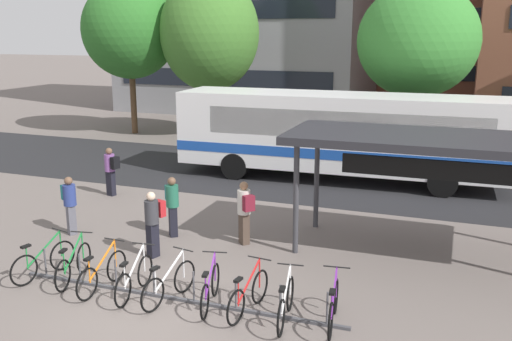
{
  "coord_description": "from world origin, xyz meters",
  "views": [
    {
      "loc": [
        5.7,
        -8.97,
        5.43
      ],
      "look_at": [
        0.28,
        5.41,
        1.65
      ],
      "focal_mm": 40.0,
      "sensor_mm": 36.0,
      "label": 1
    }
  ],
  "objects_px": {
    "transit_shelter": "(438,144)",
    "street_tree_1": "(418,41)",
    "commuter_teal_pack_4": "(70,201)",
    "parked_bicycle_green_1": "(74,265)",
    "commuter_maroon_pack_2": "(245,209)",
    "parked_bicycle_white_4": "(169,284)",
    "parked_bicycle_purple_5": "(210,289)",
    "street_tree_0": "(130,30)",
    "city_bus": "(338,133)",
    "commuter_red_pack_3": "(153,219)",
    "commuter_teal_pack_1": "(172,202)",
    "parked_bicycle_white_7": "(286,304)",
    "parked_bicycle_purple_8": "(333,307)",
    "street_tree_3": "(210,33)",
    "parked_bicycle_red_6": "(248,295)",
    "parked_bicycle_green_0": "(44,261)",
    "parked_bicycle_orange_2": "(102,273)",
    "parked_bicycle_white_3": "(134,279)"
  },
  "relations": [
    {
      "from": "parked_bicycle_green_1",
      "to": "commuter_red_pack_3",
      "type": "height_order",
      "value": "commuter_red_pack_3"
    },
    {
      "from": "parked_bicycle_orange_2",
      "to": "parked_bicycle_red_6",
      "type": "distance_m",
      "value": 3.31
    },
    {
      "from": "parked_bicycle_white_7",
      "to": "commuter_red_pack_3",
      "type": "height_order",
      "value": "commuter_red_pack_3"
    },
    {
      "from": "commuter_maroon_pack_2",
      "to": "parked_bicycle_white_4",
      "type": "bearing_deg",
      "value": 126.45
    },
    {
      "from": "parked_bicycle_white_4",
      "to": "parked_bicycle_purple_5",
      "type": "relative_size",
      "value": 1.01
    },
    {
      "from": "street_tree_3",
      "to": "parked_bicycle_purple_8",
      "type": "bearing_deg",
      "value": -58.48
    },
    {
      "from": "transit_shelter",
      "to": "commuter_red_pack_3",
      "type": "height_order",
      "value": "transit_shelter"
    },
    {
      "from": "parked_bicycle_purple_8",
      "to": "street_tree_0",
      "type": "bearing_deg",
      "value": 34.12
    },
    {
      "from": "city_bus",
      "to": "parked_bicycle_white_3",
      "type": "distance_m",
      "value": 11.23
    },
    {
      "from": "commuter_teal_pack_4",
      "to": "parked_bicycle_green_1",
      "type": "bearing_deg",
      "value": -15.67
    },
    {
      "from": "parked_bicycle_white_3",
      "to": "commuter_maroon_pack_2",
      "type": "height_order",
      "value": "commuter_maroon_pack_2"
    },
    {
      "from": "commuter_maroon_pack_2",
      "to": "parked_bicycle_green_0",
      "type": "bearing_deg",
      "value": 85.81
    },
    {
      "from": "commuter_red_pack_3",
      "to": "street_tree_1",
      "type": "distance_m",
      "value": 15.02
    },
    {
      "from": "transit_shelter",
      "to": "street_tree_1",
      "type": "relative_size",
      "value": 0.97
    },
    {
      "from": "city_bus",
      "to": "commuter_teal_pack_4",
      "type": "height_order",
      "value": "city_bus"
    },
    {
      "from": "parked_bicycle_purple_5",
      "to": "parked_bicycle_green_1",
      "type": "bearing_deg",
      "value": 76.55
    },
    {
      "from": "parked_bicycle_white_7",
      "to": "commuter_maroon_pack_2",
      "type": "bearing_deg",
      "value": 24.59
    },
    {
      "from": "street_tree_0",
      "to": "parked_bicycle_white_4",
      "type": "bearing_deg",
      "value": -55.73
    },
    {
      "from": "parked_bicycle_purple_8",
      "to": "commuter_teal_pack_4",
      "type": "height_order",
      "value": "commuter_teal_pack_4"
    },
    {
      "from": "parked_bicycle_green_0",
      "to": "street_tree_1",
      "type": "bearing_deg",
      "value": -10.0
    },
    {
      "from": "parked_bicycle_red_6",
      "to": "commuter_maroon_pack_2",
      "type": "relative_size",
      "value": 1.02
    },
    {
      "from": "parked_bicycle_white_4",
      "to": "commuter_teal_pack_1",
      "type": "height_order",
      "value": "commuter_teal_pack_1"
    },
    {
      "from": "parked_bicycle_green_1",
      "to": "parked_bicycle_white_7",
      "type": "bearing_deg",
      "value": -103.22
    },
    {
      "from": "street_tree_0",
      "to": "street_tree_1",
      "type": "bearing_deg",
      "value": -5.04
    },
    {
      "from": "parked_bicycle_red_6",
      "to": "commuter_teal_pack_4",
      "type": "distance_m",
      "value": 6.73
    },
    {
      "from": "parked_bicycle_white_3",
      "to": "parked_bicycle_purple_8",
      "type": "height_order",
      "value": "same"
    },
    {
      "from": "commuter_red_pack_3",
      "to": "street_tree_3",
      "type": "distance_m",
      "value": 16.99
    },
    {
      "from": "commuter_maroon_pack_2",
      "to": "street_tree_3",
      "type": "height_order",
      "value": "street_tree_3"
    },
    {
      "from": "parked_bicycle_green_0",
      "to": "parked_bicycle_red_6",
      "type": "relative_size",
      "value": 0.99
    },
    {
      "from": "parked_bicycle_green_1",
      "to": "street_tree_3",
      "type": "relative_size",
      "value": 0.21
    },
    {
      "from": "transit_shelter",
      "to": "commuter_maroon_pack_2",
      "type": "bearing_deg",
      "value": -169.08
    },
    {
      "from": "parked_bicycle_white_4",
      "to": "commuter_teal_pack_4",
      "type": "distance_m",
      "value": 5.25
    },
    {
      "from": "parked_bicycle_purple_5",
      "to": "transit_shelter",
      "type": "distance_m",
      "value": 6.4
    },
    {
      "from": "city_bus",
      "to": "parked_bicycle_purple_5",
      "type": "relative_size",
      "value": 7.17
    },
    {
      "from": "parked_bicycle_white_3",
      "to": "parked_bicycle_white_4",
      "type": "bearing_deg",
      "value": -93.88
    },
    {
      "from": "parked_bicycle_green_0",
      "to": "parked_bicycle_purple_8",
      "type": "bearing_deg",
      "value": -76.14
    },
    {
      "from": "parked_bicycle_green_0",
      "to": "commuter_red_pack_3",
      "type": "height_order",
      "value": "commuter_red_pack_3"
    },
    {
      "from": "commuter_teal_pack_4",
      "to": "commuter_red_pack_3",
      "type": "bearing_deg",
      "value": 23.37
    },
    {
      "from": "parked_bicycle_green_0",
      "to": "parked_bicycle_orange_2",
      "type": "distance_m",
      "value": 1.63
    },
    {
      "from": "parked_bicycle_purple_8",
      "to": "transit_shelter",
      "type": "relative_size",
      "value": 0.24
    },
    {
      "from": "commuter_teal_pack_4",
      "to": "parked_bicycle_green_0",
      "type": "bearing_deg",
      "value": -28.41
    },
    {
      "from": "commuter_maroon_pack_2",
      "to": "commuter_teal_pack_4",
      "type": "relative_size",
      "value": 1.04
    },
    {
      "from": "commuter_red_pack_3",
      "to": "commuter_teal_pack_4",
      "type": "height_order",
      "value": "commuter_red_pack_3"
    },
    {
      "from": "parked_bicycle_green_1",
      "to": "parked_bicycle_white_4",
      "type": "height_order",
      "value": "same"
    },
    {
      "from": "commuter_maroon_pack_2",
      "to": "street_tree_0",
      "type": "relative_size",
      "value": 0.21
    },
    {
      "from": "parked_bicycle_white_4",
      "to": "street_tree_3",
      "type": "distance_m",
      "value": 19.48
    },
    {
      "from": "parked_bicycle_red_6",
      "to": "commuter_red_pack_3",
      "type": "distance_m",
      "value": 3.81
    },
    {
      "from": "parked_bicycle_white_4",
      "to": "parked_bicycle_orange_2",
      "type": "bearing_deg",
      "value": 101.69
    },
    {
      "from": "parked_bicycle_red_6",
      "to": "parked_bicycle_orange_2",
      "type": "bearing_deg",
      "value": 98.52
    },
    {
      "from": "parked_bicycle_red_6",
      "to": "street_tree_0",
      "type": "height_order",
      "value": "street_tree_0"
    }
  ]
}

